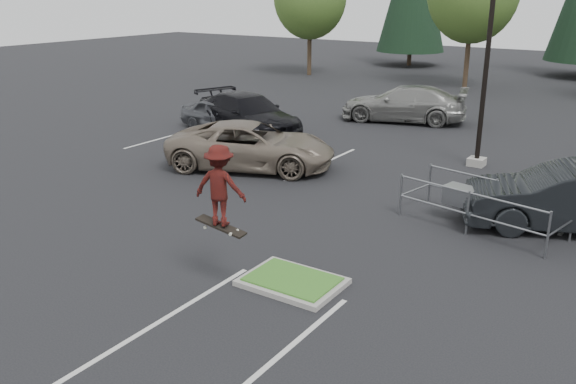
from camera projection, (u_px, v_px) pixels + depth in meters
The scene contains 11 objects.
ground at pixel (292, 284), 13.84m from camera, with size 120.00×120.00×0.00m, color black.
grass_median at pixel (292, 281), 13.81m from camera, with size 2.20×1.60×0.16m.
stall_lines at pixel (360, 200), 19.31m from camera, with size 22.62×17.60×0.01m.
light_pole at pixel (489, 42), 21.61m from camera, with size 0.70×0.60×10.12m.
cart_corral at pixel (466, 197), 17.22m from camera, with size 4.65×2.45×1.26m.
skateboarder at pixel (220, 186), 12.90m from camera, with size 1.27×0.93×1.96m.
car_l_tan at pixel (248, 146), 22.50m from camera, with size 2.83×6.14×1.71m, color #786A5B.
car_l_black at pixel (247, 114), 27.87m from camera, with size 2.54×6.24×1.81m, color black.
car_l_grey at pixel (221, 115), 28.71m from camera, with size 1.69×4.20×1.43m, color #494A50.
car_r_charc at pixel (568, 198), 16.72m from camera, with size 1.96×5.61×1.85m, color black.
car_far_silver at pixel (405, 104), 30.40m from camera, with size 2.50×6.14×1.78m, color gray.
Camera 1 is at (6.78, -10.43, 6.41)m, focal length 38.00 mm.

